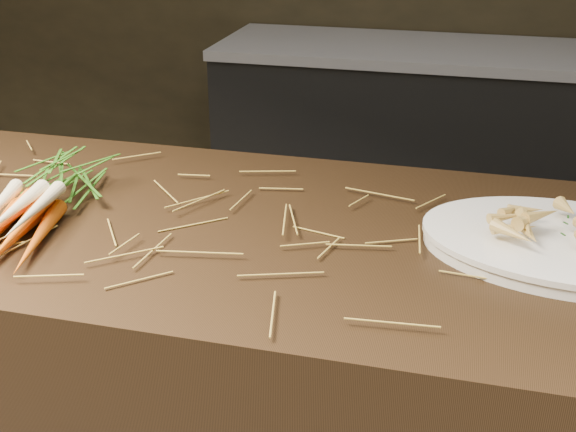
{
  "coord_description": "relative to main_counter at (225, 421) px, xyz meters",
  "views": [
    {
      "loc": [
        0.41,
        -0.78,
        1.44
      ],
      "look_at": [
        0.15,
        0.23,
        0.96
      ],
      "focal_mm": 45.0,
      "sensor_mm": 36.0,
      "label": 1
    }
  ],
  "objects": [
    {
      "name": "roasted_veg_heap",
      "position": [
        0.59,
        0.02,
        0.5
      ],
      "size": [
        0.23,
        0.18,
        0.05
      ],
      "primitive_type": null,
      "rotation": [
        0.0,
        0.0,
        -0.07
      ],
      "color": "#B08C36",
      "rests_on": "serving_platter"
    },
    {
      "name": "straw_bedding",
      "position": [
        0.0,
        0.0,
        0.46
      ],
      "size": [
        1.4,
        0.6,
        0.02
      ],
      "primitive_type": null,
      "color": "olive",
      "rests_on": "main_counter"
    },
    {
      "name": "main_counter",
      "position": [
        0.0,
        0.0,
        0.0
      ],
      "size": [
        2.4,
        0.7,
        0.9
      ],
      "primitive_type": "cube",
      "color": "black",
      "rests_on": "ground"
    },
    {
      "name": "serving_platter",
      "position": [
        0.59,
        0.02,
        0.46
      ],
      "size": [
        0.48,
        0.34,
        0.02
      ],
      "primitive_type": null,
      "rotation": [
        0.0,
        0.0,
        -0.07
      ],
      "color": "white",
      "rests_on": "main_counter"
    },
    {
      "name": "back_counter",
      "position": [
        0.3,
        1.88,
        -0.03
      ],
      "size": [
        1.82,
        0.62,
        0.84
      ],
      "color": "black",
      "rests_on": "ground"
    },
    {
      "name": "root_veg_bunch",
      "position": [
        -0.3,
        -0.05,
        0.49
      ],
      "size": [
        0.21,
        0.46,
        0.08
      ],
      "rotation": [
        0.0,
        0.0,
        0.16
      ],
      "color": "#C44008",
      "rests_on": "main_counter"
    }
  ]
}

